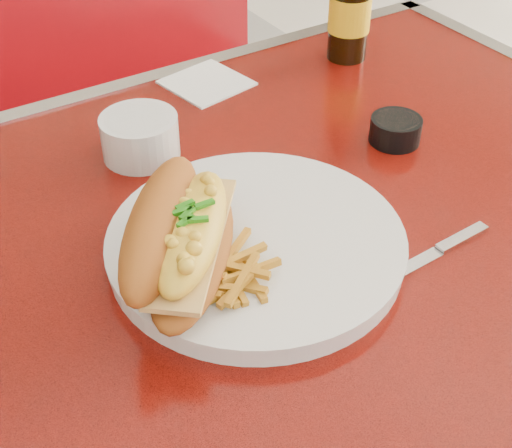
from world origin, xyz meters
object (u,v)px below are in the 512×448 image
booth_bench_far (58,208)px  mac_hoagie (181,236)px  knife (433,254)px  fork (206,275)px  dinner_plate (256,244)px  sauce_cup_right (396,129)px  diner_table (245,342)px  gravy_ramekin (140,135)px

booth_bench_far → mac_hoagie: size_ratio=5.16×
knife → fork: bearing=157.6°
dinner_plate → sauce_cup_right: 0.29m
mac_hoagie → sauce_cup_right: bearing=-35.6°
diner_table → booth_bench_far: size_ratio=1.03×
fork → sauce_cup_right: bearing=-85.6°
fork → dinner_plate: bearing=-87.1°
sauce_cup_right → knife: bearing=-120.6°
dinner_plate → sauce_cup_right: (0.27, 0.09, 0.01)m
diner_table → fork: size_ratio=9.42×
knife → gravy_ramekin: bearing=114.9°
diner_table → sauce_cup_right: 0.33m
diner_table → sauce_cup_right: size_ratio=14.40×
knife → booth_bench_far: bearing=97.0°
dinner_plate → sauce_cup_right: sauce_cup_right is taller
booth_bench_far → diner_table: bearing=-90.0°
mac_hoagie → knife: (0.24, -0.10, -0.06)m
mac_hoagie → gravy_ramekin: bearing=24.8°
booth_bench_far → gravy_ramekin: (-0.02, -0.60, 0.51)m
sauce_cup_right → mac_hoagie: bearing=-165.6°
fork → diner_table: bearing=-71.8°
fork → gravy_ramekin: bearing=-25.0°
diner_table → sauce_cup_right: bearing=14.1°
diner_table → knife: bearing=-38.8°
booth_bench_far → mac_hoagie: 1.00m
mac_hoagie → knife: size_ratio=1.21×
booth_bench_far → fork: booth_bench_far is taller
fork → gravy_ramekin: 0.26m
fork → knife: (0.23, -0.08, -0.02)m
diner_table → knife: (0.16, -0.13, 0.16)m
sauce_cup_right → fork: bearing=-161.9°
mac_hoagie → knife: 0.27m
knife → dinner_plate: bearing=143.8°
gravy_ramekin → dinner_plate: bearing=-85.0°
gravy_ramekin → knife: 0.39m
gravy_ramekin → sauce_cup_right: bearing=-26.6°
mac_hoagie → booth_bench_far: bearing=34.3°
diner_table → sauce_cup_right: (0.27, 0.07, 0.18)m
diner_table → knife: 0.26m
knife → sauce_cup_right: bearing=56.8°
mac_hoagie → knife: mac_hoagie is taller
diner_table → mac_hoagie: mac_hoagie is taller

